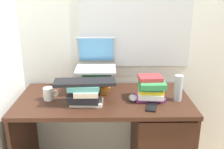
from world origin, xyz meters
TOP-DOWN VIEW (x-y plane):
  - wall_back at (0.00, 0.35)m, footprint 6.00×0.06m
  - desk at (0.32, -0.02)m, footprint 1.27×0.61m
  - book_stack_tall at (-0.06, 0.12)m, footprint 0.25×0.19m
  - book_stack_keyboard_riser at (-0.13, -0.10)m, footprint 0.24×0.18m
  - book_stack_side at (0.34, -0.02)m, footprint 0.21×0.20m
  - laptop at (-0.06, 0.18)m, footprint 0.30×0.30m
  - keyboard at (-0.13, -0.10)m, footprint 0.43×0.16m
  - computer_mouse at (0.21, -0.04)m, footprint 0.06×0.10m
  - mug at (-0.40, -0.03)m, footprint 0.11×0.07m
  - water_bottle at (0.53, -0.05)m, footprint 0.06×0.06m
  - cell_phone at (0.33, -0.17)m, footprint 0.10×0.15m

SIDE VIEW (x-z plane):
  - desk at x=0.32m, z-range 0.03..0.80m
  - cell_phone at x=0.33m, z-range 0.77..0.78m
  - computer_mouse at x=0.21m, z-range 0.77..0.80m
  - mug at x=-0.40m, z-range 0.77..0.86m
  - book_stack_keyboard_riser at x=-0.13m, z-range 0.77..0.92m
  - book_stack_side at x=0.34m, z-range 0.76..0.93m
  - book_stack_tall at x=-0.06m, z-range 0.76..0.94m
  - water_bottle at x=0.53m, z-range 0.77..0.95m
  - keyboard at x=-0.13m, z-range 0.92..0.94m
  - laptop at x=-0.06m, z-range 0.88..1.11m
  - wall_back at x=0.00m, z-range 0.00..2.60m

